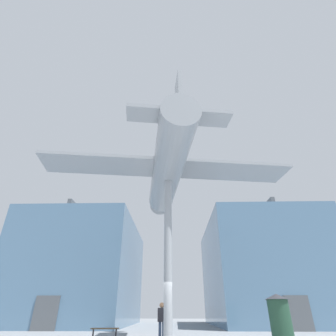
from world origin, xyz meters
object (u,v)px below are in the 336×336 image
Objects in this scene: plaza_bench at (105,329)px; info_kiosk at (280,316)px; visitor_person at (162,318)px; support_pylon_central at (168,252)px; suspended_airplane at (168,170)px.

info_kiosk is (9.09, -0.59, 0.65)m from plaza_bench.
plaza_bench is at bearing 176.27° from info_kiosk.
info_kiosk is at bearing -170.50° from visitor_person.
support_pylon_central is 4.62× the size of visitor_person.
suspended_airplane reaches higher than visitor_person.
info_kiosk is at bearing -3.73° from plaza_bench.
support_pylon_central is at bearing -38.04° from plaza_bench.
plaza_bench is (-3.40, 2.66, -3.46)m from support_pylon_central.
suspended_airplane is at bearing -162.22° from info_kiosk.
support_pylon_central is at bearing -90.00° from suspended_airplane.
suspended_airplane is 9.24m from plaza_bench.
visitor_person is (-0.36, 1.86, -2.92)m from support_pylon_central.
plaza_bench is (-3.37, 2.43, -8.25)m from suspended_airplane.
support_pylon_central reaches higher than info_kiosk.
info_kiosk reaches higher than plaza_bench.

